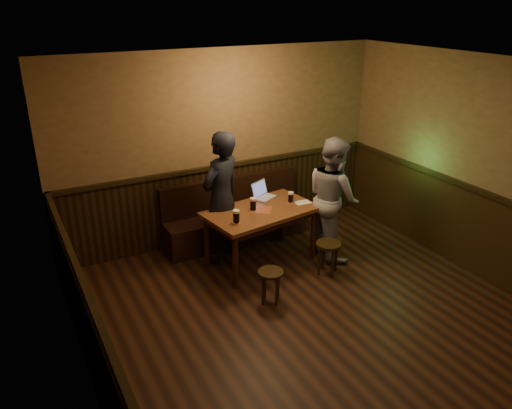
{
  "coord_description": "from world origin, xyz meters",
  "views": [
    {
      "loc": [
        -2.88,
        -3.42,
        3.44
      ],
      "look_at": [
        -0.07,
        1.85,
        0.93
      ],
      "focal_mm": 35.0,
      "sensor_mm": 36.0,
      "label": 1
    }
  ],
  "objects_px": {
    "person_grey": "(333,198)",
    "pint_right": "(291,197)",
    "stool_right": "(328,249)",
    "laptop": "(263,194)",
    "pint_left": "(236,216)",
    "pint_mid": "(253,204)",
    "pub_table": "(261,217)",
    "stool_left": "(271,277)",
    "person_suit": "(221,198)",
    "bench": "(236,221)"
  },
  "relations": [
    {
      "from": "bench",
      "to": "pub_table",
      "type": "height_order",
      "value": "bench"
    },
    {
      "from": "pub_table",
      "to": "pint_left",
      "type": "height_order",
      "value": "pint_left"
    },
    {
      "from": "laptop",
      "to": "person_suit",
      "type": "distance_m",
      "value": 0.66
    },
    {
      "from": "bench",
      "to": "stool_right",
      "type": "xyz_separation_m",
      "value": [
        0.64,
        -1.48,
        0.05
      ]
    },
    {
      "from": "person_suit",
      "to": "person_grey",
      "type": "distance_m",
      "value": 1.54
    },
    {
      "from": "person_grey",
      "to": "pint_mid",
      "type": "bearing_deg",
      "value": 83.54
    },
    {
      "from": "pint_right",
      "to": "laptop",
      "type": "distance_m",
      "value": 0.42
    },
    {
      "from": "pint_right",
      "to": "stool_right",
      "type": "bearing_deg",
      "value": -77.77
    },
    {
      "from": "person_suit",
      "to": "pint_right",
      "type": "bearing_deg",
      "value": 135.83
    },
    {
      "from": "bench",
      "to": "pint_mid",
      "type": "xyz_separation_m",
      "value": [
        -0.1,
        -0.76,
        0.57
      ]
    },
    {
      "from": "pint_right",
      "to": "person_grey",
      "type": "bearing_deg",
      "value": -26.14
    },
    {
      "from": "pint_right",
      "to": "person_suit",
      "type": "height_order",
      "value": "person_suit"
    },
    {
      "from": "pub_table",
      "to": "laptop",
      "type": "bearing_deg",
      "value": 49.34
    },
    {
      "from": "stool_left",
      "to": "person_grey",
      "type": "bearing_deg",
      "value": 26.31
    },
    {
      "from": "pint_left",
      "to": "pint_mid",
      "type": "bearing_deg",
      "value": 34.47
    },
    {
      "from": "stool_left",
      "to": "stool_right",
      "type": "xyz_separation_m",
      "value": [
        1.0,
        0.22,
        0.03
      ]
    },
    {
      "from": "bench",
      "to": "stool_left",
      "type": "height_order",
      "value": "bench"
    },
    {
      "from": "stool_left",
      "to": "pint_mid",
      "type": "bearing_deg",
      "value": 74.58
    },
    {
      "from": "stool_right",
      "to": "person_grey",
      "type": "bearing_deg",
      "value": 50.78
    },
    {
      "from": "stool_right",
      "to": "person_grey",
      "type": "relative_size",
      "value": 0.26
    },
    {
      "from": "laptop",
      "to": "pub_table",
      "type": "bearing_deg",
      "value": -149.15
    },
    {
      "from": "bench",
      "to": "stool_right",
      "type": "bearing_deg",
      "value": -66.71
    },
    {
      "from": "pint_left",
      "to": "person_grey",
      "type": "xyz_separation_m",
      "value": [
        1.48,
        -0.01,
        -0.02
      ]
    },
    {
      "from": "stool_left",
      "to": "laptop",
      "type": "distance_m",
      "value": 1.5
    },
    {
      "from": "pint_left",
      "to": "person_grey",
      "type": "height_order",
      "value": "person_grey"
    },
    {
      "from": "pint_right",
      "to": "laptop",
      "type": "xyz_separation_m",
      "value": [
        -0.25,
        0.34,
        -0.02
      ]
    },
    {
      "from": "pub_table",
      "to": "stool_left",
      "type": "xyz_separation_m",
      "value": [
        -0.36,
        -0.91,
        -0.36
      ]
    },
    {
      "from": "pub_table",
      "to": "person_grey",
      "type": "height_order",
      "value": "person_grey"
    },
    {
      "from": "person_suit",
      "to": "pint_mid",
      "type": "bearing_deg",
      "value": 112.21
    },
    {
      "from": "bench",
      "to": "stool_left",
      "type": "bearing_deg",
      "value": -101.94
    },
    {
      "from": "pub_table",
      "to": "pint_mid",
      "type": "height_order",
      "value": "pint_mid"
    },
    {
      "from": "stool_left",
      "to": "pint_left",
      "type": "distance_m",
      "value": 0.89
    },
    {
      "from": "stool_left",
      "to": "pub_table",
      "type": "bearing_deg",
      "value": 68.35
    },
    {
      "from": "stool_right",
      "to": "pint_right",
      "type": "relative_size",
      "value": 2.89
    },
    {
      "from": "bench",
      "to": "stool_right",
      "type": "relative_size",
      "value": 4.92
    },
    {
      "from": "person_grey",
      "to": "pint_left",
      "type": "bearing_deg",
      "value": 96.69
    },
    {
      "from": "pint_mid",
      "to": "laptop",
      "type": "xyz_separation_m",
      "value": [
        0.33,
        0.33,
        -0.03
      ]
    },
    {
      "from": "bench",
      "to": "pint_left",
      "type": "xyz_separation_m",
      "value": [
        -0.47,
        -1.02,
        0.57
      ]
    },
    {
      "from": "person_grey",
      "to": "pint_right",
      "type": "bearing_deg",
      "value": 70.89
    },
    {
      "from": "bench",
      "to": "person_suit",
      "type": "xyz_separation_m",
      "value": [
        -0.43,
        -0.47,
        0.61
      ]
    },
    {
      "from": "laptop",
      "to": "person_suit",
      "type": "relative_size",
      "value": 0.22
    },
    {
      "from": "bench",
      "to": "laptop",
      "type": "relative_size",
      "value": 5.38
    },
    {
      "from": "pub_table",
      "to": "pint_right",
      "type": "bearing_deg",
      "value": -5.22
    },
    {
      "from": "pub_table",
      "to": "laptop",
      "type": "distance_m",
      "value": 0.46
    },
    {
      "from": "stool_right",
      "to": "person_grey",
      "type": "distance_m",
      "value": 0.77
    },
    {
      "from": "stool_left",
      "to": "person_grey",
      "type": "height_order",
      "value": "person_grey"
    },
    {
      "from": "pint_mid",
      "to": "person_grey",
      "type": "xyz_separation_m",
      "value": [
        1.11,
        -0.27,
        -0.02
      ]
    },
    {
      "from": "pint_left",
      "to": "pint_mid",
      "type": "relative_size",
      "value": 1.01
    },
    {
      "from": "bench",
      "to": "pint_mid",
      "type": "relative_size",
      "value": 12.67
    },
    {
      "from": "pint_mid",
      "to": "person_suit",
      "type": "distance_m",
      "value": 0.44
    }
  ]
}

